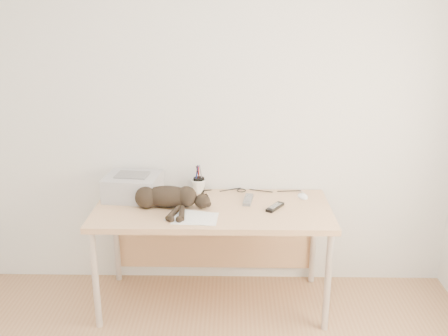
{
  "coord_description": "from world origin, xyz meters",
  "views": [
    {
      "loc": [
        0.13,
        -1.73,
        2.05
      ],
      "look_at": [
        0.08,
        1.34,
        1.04
      ],
      "focal_mm": 40.0,
      "sensor_mm": 36.0,
      "label": 1
    }
  ],
  "objects_px": {
    "printer": "(133,186)",
    "pen_cup": "(199,185)",
    "mouse": "(303,195)",
    "mug": "(198,186)",
    "desk": "(213,220)",
    "cat": "(165,198)"
  },
  "relations": [
    {
      "from": "printer",
      "to": "mug",
      "type": "relative_size",
      "value": 3.64
    },
    {
      "from": "printer",
      "to": "pen_cup",
      "type": "distance_m",
      "value": 0.48
    },
    {
      "from": "pen_cup",
      "to": "desk",
      "type": "bearing_deg",
      "value": -61.51
    },
    {
      "from": "desk",
      "to": "mouse",
      "type": "distance_m",
      "value": 0.66
    },
    {
      "from": "cat",
      "to": "mouse",
      "type": "distance_m",
      "value": 0.98
    },
    {
      "from": "desk",
      "to": "mug",
      "type": "height_order",
      "value": "mug"
    },
    {
      "from": "printer",
      "to": "mouse",
      "type": "xyz_separation_m",
      "value": [
        1.21,
        0.03,
        -0.07
      ]
    },
    {
      "from": "printer",
      "to": "cat",
      "type": "xyz_separation_m",
      "value": [
        0.25,
        -0.18,
        -0.02
      ]
    },
    {
      "from": "printer",
      "to": "mouse",
      "type": "height_order",
      "value": "printer"
    },
    {
      "from": "cat",
      "to": "mouse",
      "type": "bearing_deg",
      "value": 15.66
    },
    {
      "from": "desk",
      "to": "mouse",
      "type": "height_order",
      "value": "mouse"
    },
    {
      "from": "cat",
      "to": "mug",
      "type": "height_order",
      "value": "cat"
    },
    {
      "from": "mouse",
      "to": "cat",
      "type": "bearing_deg",
      "value": -179.7
    },
    {
      "from": "mug",
      "to": "cat",
      "type": "bearing_deg",
      "value": -125.94
    },
    {
      "from": "cat",
      "to": "pen_cup",
      "type": "xyz_separation_m",
      "value": [
        0.21,
        0.3,
        -0.01
      ]
    },
    {
      "from": "mug",
      "to": "printer",
      "type": "bearing_deg",
      "value": -166.44
    },
    {
      "from": "printer",
      "to": "mouse",
      "type": "relative_size",
      "value": 3.51
    },
    {
      "from": "mug",
      "to": "mouse",
      "type": "bearing_deg",
      "value": -6.29
    },
    {
      "from": "desk",
      "to": "pen_cup",
      "type": "distance_m",
      "value": 0.3
    },
    {
      "from": "pen_cup",
      "to": "mouse",
      "type": "distance_m",
      "value": 0.75
    },
    {
      "from": "mug",
      "to": "mouse",
      "type": "relative_size",
      "value": 0.96
    },
    {
      "from": "desk",
      "to": "mouse",
      "type": "relative_size",
      "value": 14.03
    }
  ]
}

